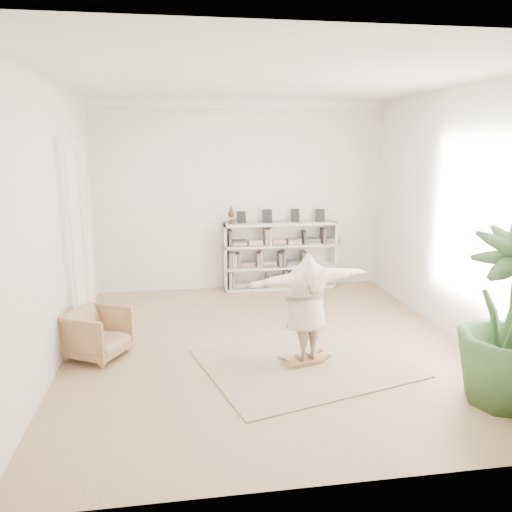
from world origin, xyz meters
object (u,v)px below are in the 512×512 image
(rocker_board, at_px, (305,359))
(houseplant, at_px, (511,319))
(bookshelf, at_px, (280,257))
(person, at_px, (306,304))
(armchair, at_px, (97,333))

(rocker_board, xyz_separation_m, houseplant, (1.92, -1.27, 0.90))
(bookshelf, bearing_deg, houseplant, -71.91)
(bookshelf, xyz_separation_m, rocker_board, (-0.36, -3.49, -0.57))
(rocker_board, xyz_separation_m, person, (-0.00, 0.00, 0.75))
(rocker_board, bearing_deg, houseplant, -49.05)
(rocker_board, relative_size, person, 0.30)
(houseplant, bearing_deg, rocker_board, 146.43)
(armchair, height_order, person, person)
(bookshelf, height_order, houseplant, houseplant)
(bookshelf, distance_m, houseplant, 5.02)
(armchair, xyz_separation_m, rocker_board, (2.68, -0.65, -0.26))
(person, relative_size, houseplant, 0.88)
(bookshelf, distance_m, armchair, 4.18)
(armchair, relative_size, houseplant, 0.37)
(armchair, bearing_deg, person, -75.05)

